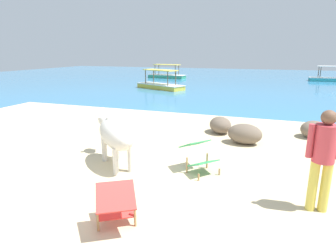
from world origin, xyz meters
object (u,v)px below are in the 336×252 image
Objects in this scene: cow at (115,133)px; deck_chair_far at (199,154)px; person_standing at (324,154)px; boat_teal at (333,78)px; deck_chair_near at (116,202)px; boat_yellow at (160,85)px; boat_green at (167,75)px.

deck_chair_far is at bearing -128.29° from cow.
person_standing is 0.43× the size of boat_teal.
deck_chair_near is at bearing -65.13° from deck_chair_far.
deck_chair_near is 0.25× the size of boat_teal.
deck_chair_far is 0.24× the size of boat_yellow.
person_standing is at bearing 122.51° from boat_green.
deck_chair_far is 14.06m from boat_yellow.
boat_teal is (6.35, 22.45, -0.13)m from deck_chair_far.
cow is 0.46× the size of boat_teal.
person_standing is at bearing -94.34° from deck_chair_near.
cow is at bearing -106.40° from person_standing.
deck_chair_near is at bearing 162.71° from cow.
deck_chair_near is 15.96m from boat_yellow.
boat_green is (-7.50, 23.02, -0.13)m from deck_chair_near.
deck_chair_near is 24.21m from boat_green.
boat_teal is 0.98× the size of boat_yellow.
boat_teal is at bearing -47.81° from deck_chair_near.
cow is 1.83× the size of deck_chair_near.
deck_chair_far is at bearing 138.91° from boat_yellow.
deck_chair_near is 3.17m from person_standing.
person_standing reaches higher than deck_chair_near.
boat_teal is 0.99× the size of boat_green.
boat_yellow reaches higher than deck_chair_far.
deck_chair_far is at bearing 70.57° from boat_teal.
boat_green is (-6.35, 20.99, -0.48)m from cow.
cow is at bearing -130.82° from deck_chair_far.
deck_chair_near is 25.72m from boat_teal.
deck_chair_far is 22.27m from boat_green.
person_standing is 0.43× the size of boat_green.
boat_green is at bearing -48.71° from boat_yellow.
cow is 13.69m from boat_yellow.
cow is at bearing 113.90° from boat_green.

